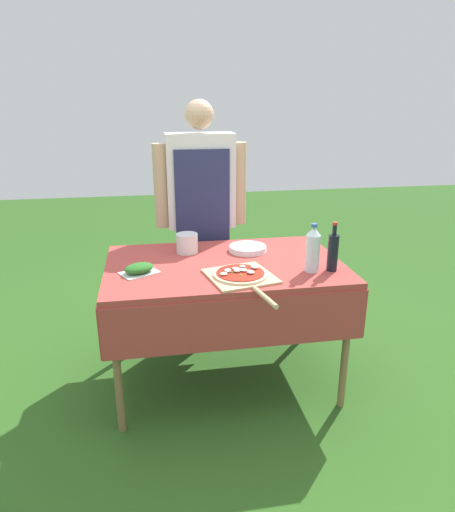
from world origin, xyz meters
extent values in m
plane|color=#2D5B1E|center=(0.00, 0.00, 0.00)|extent=(12.00, 12.00, 0.00)
cube|color=#A83D38|center=(0.00, 0.00, 0.77)|extent=(1.37, 0.88, 0.04)
cube|color=#A83D38|center=(0.00, -0.44, 0.61)|extent=(1.37, 0.01, 0.28)
cube|color=#A83D38|center=(0.00, 0.44, 0.61)|extent=(1.37, 0.01, 0.28)
cube|color=#A83D38|center=(-0.69, 0.00, 0.61)|extent=(0.01, 0.88, 0.28)
cube|color=#A83D38|center=(0.69, 0.00, 0.61)|extent=(0.01, 0.88, 0.28)
cylinder|color=olive|center=(-0.62, -0.38, 0.38)|extent=(0.04, 0.04, 0.75)
cylinder|color=olive|center=(0.62, -0.38, 0.38)|extent=(0.04, 0.04, 0.75)
cylinder|color=olive|center=(-0.62, 0.38, 0.38)|extent=(0.04, 0.04, 0.75)
cylinder|color=olive|center=(0.62, 0.38, 0.38)|extent=(0.04, 0.04, 0.75)
cylinder|color=#4C4C51|center=(0.02, 0.63, 0.42)|extent=(0.12, 0.12, 0.85)
cylinder|color=#4C4C51|center=(-0.14, 0.63, 0.42)|extent=(0.12, 0.12, 0.85)
cube|color=silver|center=(-0.06, 0.63, 1.16)|extent=(0.46, 0.20, 0.64)
cube|color=navy|center=(-0.06, 0.52, 0.93)|extent=(0.37, 0.01, 0.92)
cylinder|color=tan|center=(0.21, 0.63, 1.14)|extent=(0.10, 0.10, 0.56)
cylinder|color=tan|center=(-0.33, 0.63, 1.14)|extent=(0.10, 0.10, 0.56)
sphere|color=tan|center=(-0.06, 0.63, 1.60)|extent=(0.19, 0.19, 0.19)
cube|color=#D1B27F|center=(0.05, -0.24, 0.80)|extent=(0.40, 0.40, 0.01)
cylinder|color=#D1B27F|center=(0.11, -0.53, 0.80)|extent=(0.08, 0.25, 0.02)
cylinder|color=beige|center=(0.05, -0.24, 0.81)|extent=(0.29, 0.29, 0.01)
cylinder|color=#B22819|center=(0.05, -0.24, 0.82)|extent=(0.26, 0.26, 0.00)
ellipsoid|color=white|center=(0.10, -0.27, 0.83)|extent=(0.05, 0.06, 0.02)
ellipsoid|color=white|center=(0.07, -0.23, 0.83)|extent=(0.05, 0.05, 0.01)
ellipsoid|color=white|center=(0.03, -0.23, 0.83)|extent=(0.06, 0.06, 0.02)
ellipsoid|color=white|center=(-0.05, -0.27, 0.83)|extent=(0.04, 0.04, 0.01)
ellipsoid|color=white|center=(0.03, -0.20, 0.82)|extent=(0.05, 0.05, 0.01)
ellipsoid|color=white|center=(0.04, -0.22, 0.83)|extent=(0.03, 0.04, 0.01)
ellipsoid|color=white|center=(0.13, -0.20, 0.83)|extent=(0.06, 0.06, 0.02)
ellipsoid|color=white|center=(-0.02, -0.23, 0.83)|extent=(0.04, 0.05, 0.02)
ellipsoid|color=white|center=(0.07, -0.17, 0.83)|extent=(0.04, 0.03, 0.01)
ellipsoid|color=#286B23|center=(0.00, -0.24, 0.82)|extent=(0.03, 0.01, 0.00)
ellipsoid|color=#286B23|center=(0.04, -0.29, 0.82)|extent=(0.01, 0.03, 0.00)
ellipsoid|color=#286B23|center=(0.12, -0.16, 0.82)|extent=(0.03, 0.02, 0.00)
cylinder|color=black|center=(0.57, -0.23, 0.89)|extent=(0.06, 0.06, 0.20)
cylinder|color=black|center=(0.57, -0.23, 1.02)|extent=(0.02, 0.02, 0.06)
cylinder|color=#B22823|center=(0.57, -0.23, 1.06)|extent=(0.03, 0.03, 0.02)
cylinder|color=silver|center=(0.46, -0.22, 0.89)|extent=(0.08, 0.08, 0.21)
cone|color=silver|center=(0.46, -0.22, 1.02)|extent=(0.08, 0.08, 0.05)
cylinder|color=#335BB2|center=(0.46, -0.22, 1.05)|extent=(0.03, 0.03, 0.02)
cube|color=silver|center=(-0.49, -0.09, 0.79)|extent=(0.24, 0.22, 0.01)
ellipsoid|color=#286B23|center=(-0.49, -0.09, 0.82)|extent=(0.20, 0.18, 0.05)
cylinder|color=silver|center=(-0.20, 0.23, 0.85)|extent=(0.13, 0.13, 0.12)
cylinder|color=white|center=(0.18, 0.19, 0.79)|extent=(0.24, 0.24, 0.00)
cylinder|color=white|center=(0.18, 0.19, 0.80)|extent=(0.24, 0.24, 0.00)
cylinder|color=white|center=(0.18, 0.19, 0.80)|extent=(0.24, 0.24, 0.00)
cylinder|color=white|center=(0.18, 0.19, 0.81)|extent=(0.23, 0.23, 0.00)
cylinder|color=white|center=(0.18, 0.19, 0.81)|extent=(0.23, 0.23, 0.00)
cylinder|color=white|center=(0.18, 0.19, 0.82)|extent=(0.23, 0.23, 0.00)
cylinder|color=white|center=(0.18, 0.19, 0.82)|extent=(0.23, 0.23, 0.00)
camera|label=1|loc=(-0.41, -2.47, 1.70)|focal=32.00mm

